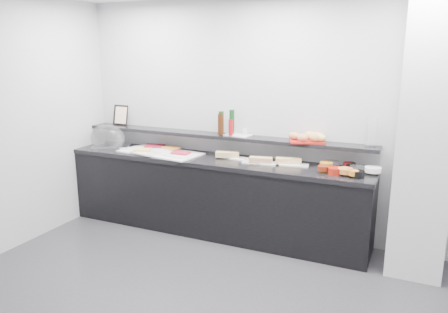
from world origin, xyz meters
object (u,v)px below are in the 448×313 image
at_px(framed_print, 120,115).
at_px(condiment_tray, 238,135).
at_px(bread_tray, 307,141).
at_px(carafe, 372,132).
at_px(sandwich_plate_mid, 260,163).
at_px(cloche_base, 112,146).

distance_m(framed_print, condiment_tray, 1.73).
height_order(bread_tray, carafe, carafe).
distance_m(sandwich_plate_mid, bread_tray, 0.56).
height_order(framed_print, bread_tray, framed_print).
bearing_deg(cloche_base, sandwich_plate_mid, -21.34).
bearing_deg(sandwich_plate_mid, framed_print, 167.49).
xyz_separation_m(cloche_base, carafe, (3.11, 0.22, 0.38)).
xyz_separation_m(cloche_base, framed_print, (-0.08, 0.30, 0.36)).
distance_m(bread_tray, carafe, 0.67).
bearing_deg(bread_tray, condiment_tray, 158.48).
bearing_deg(cloche_base, bread_tray, -17.82).
bearing_deg(carafe, condiment_tray, 179.91).
bearing_deg(carafe, sandwich_plate_mid, -170.42).
bearing_deg(condiment_tray, framed_print, -175.86).
relative_size(cloche_base, sandwich_plate_mid, 1.22).
height_order(condiment_tray, carafe, carafe).
relative_size(condiment_tray, carafe, 0.98).
bearing_deg(sandwich_plate_mid, carafe, 4.53).
distance_m(condiment_tray, bread_tray, 0.82).
xyz_separation_m(sandwich_plate_mid, framed_print, (-2.07, 0.27, 0.37)).
bearing_deg(condiment_tray, sandwich_plate_mid, -22.37).
distance_m(sandwich_plate_mid, carafe, 1.21).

